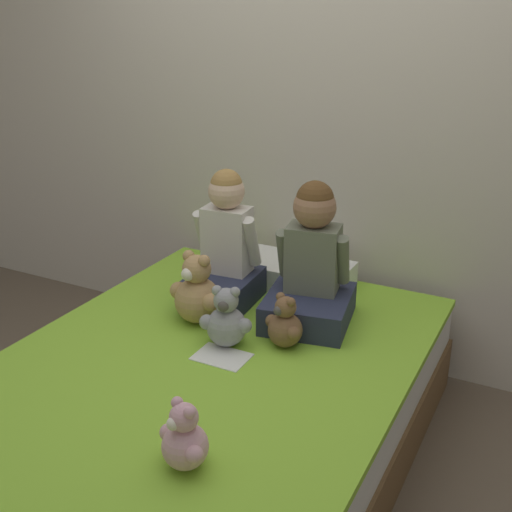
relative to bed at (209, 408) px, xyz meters
The scene contains 11 objects.
ground_plane 0.23m from the bed, ahead, with size 14.00×14.00×0.00m, color brown.
wall_behind_bed 1.49m from the bed, 90.00° to the left, with size 8.00×0.06×2.50m.
bed is the anchor object (origin of this frame).
child_on_left 0.71m from the bed, 111.93° to the left, with size 0.31×0.37×0.61m.
child_on_right 0.72m from the bed, 65.80° to the left, with size 0.41×0.45×0.61m.
teddy_bear_held_by_left_child 0.48m from the bed, 128.69° to the left, with size 0.26×0.20×0.32m.
teddy_bear_held_by_right_child 0.46m from the bed, 44.60° to the left, with size 0.17×0.14×0.22m.
teddy_bear_between_children 0.36m from the bed, 82.37° to the left, with size 0.21×0.16×0.26m.
teddy_bear_at_foot_of_bed 0.71m from the bed, 64.41° to the right, with size 0.18×0.14×0.22m.
pillow_at_headboard 0.85m from the bed, 90.00° to the left, with size 0.56×0.30×0.11m.
sign_card 0.24m from the bed, 29.59° to the left, with size 0.21×0.15×0.00m.
Camera 1 is at (1.17, -1.84, 1.74)m, focal length 45.00 mm.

